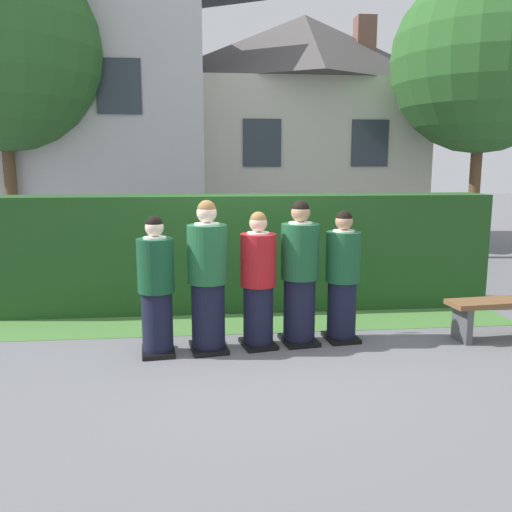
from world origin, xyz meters
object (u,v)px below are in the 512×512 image
Objects in this scene: student_in_red_blazer at (258,283)px; student_front_row_3 at (300,276)px; student_front_row_4 at (342,279)px; student_front_row_0 at (156,290)px; wooden_bench at (505,310)px; student_front_row_1 at (208,280)px.

student_in_red_blazer is 0.50m from student_front_row_3.
student_front_row_3 is at bearing -174.52° from student_front_row_4.
student_front_row_0 is 0.99× the size of student_in_red_blazer.
wooden_bench is (2.95, -0.03, -0.38)m from student_in_red_blazer.
student_front_row_0 is at bearing -173.00° from student_front_row_4.
student_in_red_blazer reaches higher than student_front_row_4.
student_front_row_1 is (0.56, 0.06, 0.08)m from student_front_row_0.
student_front_row_1 is 1.07m from student_front_row_3.
student_front_row_3 is 0.52m from student_front_row_4.
student_front_row_0 reaches higher than wooden_bench.
student_in_red_blazer is at bearing -171.15° from student_front_row_3.
student_front_row_1 is at bearing 6.52° from student_front_row_0.
student_in_red_blazer is (1.12, 0.14, 0.01)m from student_front_row_0.
wooden_bench is at bearing -2.47° from student_front_row_3.
student_front_row_1 is 1.59m from student_front_row_4.
wooden_bench is (3.52, 0.04, -0.45)m from student_front_row_1.
wooden_bench is at bearing 0.69° from student_front_row_1.
wooden_bench is (2.46, -0.11, -0.44)m from student_front_row_3.
student_front_row_3 is at bearing 8.85° from student_in_red_blazer.
student_front_row_3 is 2.50m from wooden_bench.
student_front_row_0 is 0.56m from student_front_row_1.
student_front_row_4 is at bearing 7.17° from student_front_row_1.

